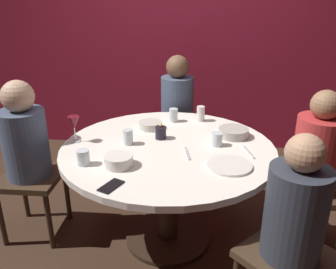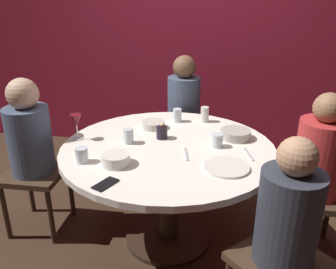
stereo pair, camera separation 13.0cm
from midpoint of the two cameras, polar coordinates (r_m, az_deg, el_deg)
name	(u,v)px [view 2 (the right image)]	position (r m, az deg, el deg)	size (l,w,h in m)	color
ground_plane	(168,238)	(2.64, 1.47, -16.49)	(8.00, 8.00, 0.00)	#382619
back_wall	(193,28)	(3.80, 5.19, 16.88)	(6.00, 0.10, 2.60)	maroon
dining_table	(168,166)	(2.32, 1.62, -5.15)	(1.38, 1.38, 0.73)	silver
seated_diner_left	(30,140)	(2.55, -20.23, -0.82)	(0.40, 0.40, 1.14)	#3F2D1E
seated_diner_back	(184,106)	(3.11, 3.78, 4.72)	(0.40, 0.40, 1.16)	#3F2D1E
seated_diner_right	(319,161)	(2.36, 24.89, -3.90)	(0.40, 0.40, 1.12)	#3F2D1E
seated_diner_front_right	(287,222)	(1.74, 20.92, -13.22)	(0.57, 0.57, 1.10)	#3F2D1E
candle_holder	(162,132)	(2.35, 0.58, 0.32)	(0.08, 0.08, 0.11)	black
wine_glass	(76,121)	(2.37, -13.21, 2.09)	(0.08, 0.08, 0.18)	silver
dinner_plate	(226,167)	(2.01, 11.34, -5.26)	(0.26, 0.26, 0.01)	silver
cell_phone	(105,184)	(1.83, -8.14, -8.02)	(0.07, 0.14, 0.01)	black
bowl_serving_large	(116,159)	(2.02, -6.66, -4.08)	(0.16, 0.16, 0.07)	silver
bowl_salad_center	(153,125)	(2.54, -0.95, 1.59)	(0.17, 0.17, 0.05)	beige
bowl_small_white	(235,134)	(2.42, 12.45, 0.04)	(0.20, 0.20, 0.06)	#B2ADA3
cup_near_candle	(205,114)	(2.68, 7.39, 3.25)	(0.06, 0.06, 0.12)	silver
cup_by_left_diner	(177,115)	(2.66, 2.85, 3.14)	(0.07, 0.07, 0.10)	silver
cup_by_right_diner	(128,136)	(2.28, -4.84, -0.27)	(0.07, 0.07, 0.10)	silver
cup_center_front	(217,140)	(2.26, 9.62, -0.99)	(0.07, 0.07, 0.09)	silver
cup_far_edge	(82,155)	(2.07, -12.12, -3.32)	(0.07, 0.07, 0.09)	silver
fork_near_plate	(186,154)	(2.14, 4.71, -3.20)	(0.02, 0.18, 0.01)	#B7B7BC
knife_near_plate	(249,154)	(2.20, 14.69, -3.16)	(0.02, 0.18, 0.01)	#B7B7BC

